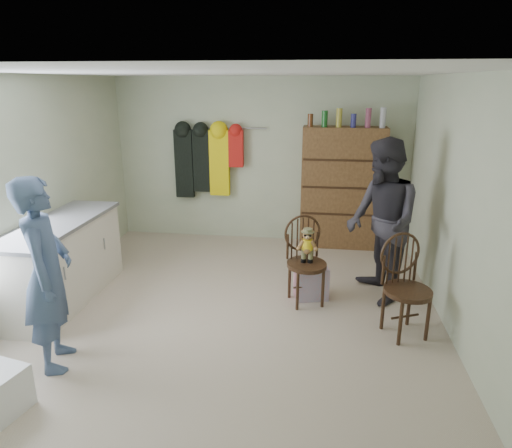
# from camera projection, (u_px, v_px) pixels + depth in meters

# --- Properties ---
(ground_plane) EXTENTS (5.00, 5.00, 0.00)m
(ground_plane) POSITION_uv_depth(u_px,v_px,m) (231.00, 310.00, 5.04)
(ground_plane) COLOR #C2B29C
(ground_plane) RESTS_ON ground
(room_walls) EXTENTS (5.00, 5.00, 5.00)m
(room_walls) POSITION_uv_depth(u_px,v_px,m) (238.00, 161.00, 5.07)
(room_walls) COLOR beige
(room_walls) RESTS_ON ground
(counter) EXTENTS (0.64, 1.86, 0.94)m
(counter) POSITION_uv_depth(u_px,v_px,m) (61.00, 261.00, 5.16)
(counter) COLOR silver
(counter) RESTS_ON ground
(chair_front) EXTENTS (0.57, 0.57, 1.00)m
(chair_front) POSITION_uv_depth(u_px,v_px,m) (306.00, 254.00, 5.10)
(chair_front) COLOR #3F2616
(chair_front) RESTS_ON ground
(chair_far) EXTENTS (0.60, 0.60, 1.02)m
(chair_far) POSITION_uv_depth(u_px,v_px,m) (405.00, 282.00, 4.45)
(chair_far) COLOR #3F2616
(chair_far) RESTS_ON ground
(striped_bag) EXTENTS (0.42, 0.36, 0.39)m
(striped_bag) POSITION_uv_depth(u_px,v_px,m) (311.00, 282.00, 5.30)
(striped_bag) COLOR #E57281
(striped_bag) RESTS_ON ground
(person_left) EXTENTS (0.60, 0.72, 1.71)m
(person_left) POSITION_uv_depth(u_px,v_px,m) (47.00, 275.00, 3.86)
(person_left) COLOR #42567A
(person_left) RESTS_ON ground
(person_right) EXTENTS (0.91, 1.05, 1.85)m
(person_right) POSITION_uv_depth(u_px,v_px,m) (382.00, 222.00, 5.07)
(person_right) COLOR #2D2B33
(person_right) RESTS_ON ground
(dresser) EXTENTS (1.20, 0.39, 2.08)m
(dresser) POSITION_uv_depth(u_px,v_px,m) (342.00, 188.00, 6.78)
(dresser) COLOR brown
(dresser) RESTS_ON ground
(coat_rack) EXTENTS (1.42, 0.12, 1.09)m
(coat_rack) POSITION_uv_depth(u_px,v_px,m) (206.00, 161.00, 7.03)
(coat_rack) COLOR #99999E
(coat_rack) RESTS_ON ground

